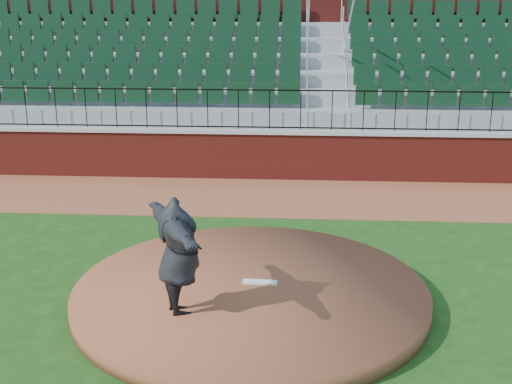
{
  "coord_description": "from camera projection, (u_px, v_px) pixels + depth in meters",
  "views": [
    {
      "loc": [
        0.72,
        -9.99,
        4.83
      ],
      "look_at": [
        0.0,
        1.5,
        1.3
      ],
      "focal_mm": 47.49,
      "sensor_mm": 36.0,
      "label": 1
    }
  ],
  "objects": [
    {
      "name": "warning_track",
      "position": [
        266.0,
        196.0,
        16.15
      ],
      "size": [
        34.0,
        3.2,
        0.01
      ],
      "primitive_type": "cube",
      "color": "brown",
      "rests_on": "ground"
    },
    {
      "name": "pitchers_mound",
      "position": [
        251.0,
        294.0,
        10.75
      ],
      "size": [
        5.62,
        5.62,
        0.25
      ],
      "primitive_type": "cylinder",
      "color": "brown",
      "rests_on": "ground"
    },
    {
      "name": "wall_railing",
      "position": [
        269.0,
        110.0,
        17.15
      ],
      "size": [
        34.0,
        0.05,
        1.0
      ],
      "primitive_type": null,
      "color": "black",
      "rests_on": "wall_cap"
    },
    {
      "name": "seating_stands",
      "position": [
        274.0,
        76.0,
        19.6
      ],
      "size": [
        34.0,
        5.1,
        4.6
      ],
      "primitive_type": null,
      "color": "gray",
      "rests_on": "ground"
    },
    {
      "name": "wall_cap",
      "position": [
        269.0,
        131.0,
        17.31
      ],
      "size": [
        34.0,
        0.45,
        0.1
      ],
      "primitive_type": "cube",
      "color": "#B7B7B7",
      "rests_on": "field_wall"
    },
    {
      "name": "ground",
      "position": [
        250.0,
        295.0,
        10.99
      ],
      "size": [
        90.0,
        90.0,
        0.0
      ],
      "primitive_type": "plane",
      "color": "#194012",
      "rests_on": "ground"
    },
    {
      "name": "field_wall",
      "position": [
        269.0,
        156.0,
        17.5
      ],
      "size": [
        34.0,
        0.35,
        1.2
      ],
      "primitive_type": "cube",
      "color": "maroon",
      "rests_on": "ground"
    },
    {
      "name": "concourse_wall",
      "position": [
        277.0,
        51.0,
        22.14
      ],
      "size": [
        34.0,
        0.5,
        5.5
      ],
      "primitive_type": "cube",
      "color": "maroon",
      "rests_on": "ground"
    },
    {
      "name": "pitcher",
      "position": [
        178.0,
        256.0,
        9.64
      ],
      "size": [
        1.49,
        2.21,
        1.77
      ],
      "primitive_type": "imported",
      "rotation": [
        0.0,
        0.0,
        2.03
      ],
      "color": "black",
      "rests_on": "pitchers_mound"
    },
    {
      "name": "pitching_rubber",
      "position": [
        260.0,
        282.0,
        10.84
      ],
      "size": [
        0.56,
        0.17,
        0.04
      ],
      "primitive_type": "cube",
      "rotation": [
        0.0,
        0.0,
        -0.06
      ],
      "color": "white",
      "rests_on": "pitchers_mound"
    }
  ]
}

